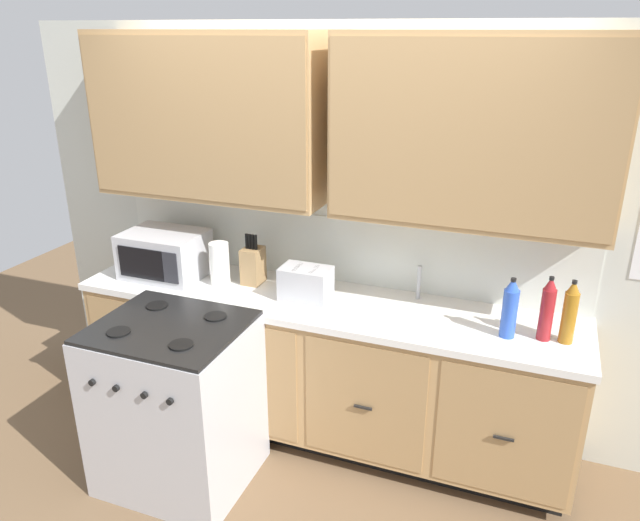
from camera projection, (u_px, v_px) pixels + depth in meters
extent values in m
plane|color=brown|center=(302.00, 462.00, 3.47)|extent=(8.00, 8.00, 0.00)
cube|color=silver|center=(340.00, 234.00, 3.58)|extent=(4.07, 0.05, 2.39)
cube|color=silver|center=(339.00, 250.00, 3.59)|extent=(2.87, 0.01, 0.40)
cube|color=tan|center=(207.00, 117.00, 3.42)|extent=(1.38, 0.34, 0.93)
cube|color=#A58052|center=(191.00, 121.00, 3.26)|extent=(1.36, 0.01, 0.88)
cube|color=tan|center=(473.00, 132.00, 2.92)|extent=(1.38, 0.34, 0.93)
cube|color=#A58052|center=(468.00, 138.00, 2.77)|extent=(1.36, 0.01, 0.88)
cube|color=black|center=(323.00, 422.00, 3.74)|extent=(2.81, 0.48, 0.10)
cube|color=tan|center=(321.00, 364.00, 3.56)|extent=(2.87, 0.60, 0.76)
cube|color=#A88354|center=(138.00, 356.00, 3.65)|extent=(0.66, 0.01, 0.70)
cube|color=black|center=(137.00, 358.00, 3.64)|extent=(0.10, 0.01, 0.01)
cube|color=#A88354|center=(243.00, 379.00, 3.41)|extent=(0.66, 0.01, 0.70)
cube|color=black|center=(242.00, 381.00, 3.40)|extent=(0.10, 0.01, 0.01)
cube|color=#A88354|center=(364.00, 405.00, 3.18)|extent=(0.66, 0.01, 0.70)
cube|color=black|center=(363.00, 407.00, 3.17)|extent=(0.10, 0.01, 0.01)
cube|color=#A88354|center=(504.00, 436.00, 2.94)|extent=(0.66, 0.01, 0.70)
cube|color=black|center=(504.00, 438.00, 2.93)|extent=(0.10, 0.01, 0.01)
cube|color=white|center=(321.00, 303.00, 3.41)|extent=(2.90, 0.63, 0.04)
cube|color=#A8AAAF|center=(410.00, 314.00, 3.27)|extent=(0.56, 0.38, 0.02)
cube|color=#B7B7BC|center=(177.00, 405.00, 3.21)|extent=(0.76, 0.66, 0.92)
cube|color=black|center=(169.00, 327.00, 3.04)|extent=(0.74, 0.65, 0.02)
cylinder|color=black|center=(119.00, 332.00, 2.96)|extent=(0.12, 0.12, 0.01)
cylinder|color=black|center=(181.00, 345.00, 2.84)|extent=(0.12, 0.12, 0.01)
cylinder|color=black|center=(157.00, 306.00, 3.24)|extent=(0.12, 0.12, 0.01)
cylinder|color=black|center=(216.00, 317.00, 3.12)|extent=(0.12, 0.12, 0.01)
cylinder|color=black|center=(92.00, 383.00, 2.88)|extent=(0.03, 0.02, 0.03)
cylinder|color=black|center=(116.00, 388.00, 2.84)|extent=(0.03, 0.02, 0.03)
cylinder|color=black|center=(144.00, 395.00, 2.78)|extent=(0.03, 0.02, 0.03)
cylinder|color=black|center=(170.00, 402.00, 2.74)|extent=(0.03, 0.02, 0.03)
cube|color=#B7B7BC|center=(165.00, 254.00, 3.69)|extent=(0.48, 0.36, 0.28)
cube|color=black|center=(141.00, 264.00, 3.55)|extent=(0.31, 0.01, 0.19)
cube|color=#28282D|center=(170.00, 268.00, 3.48)|extent=(0.10, 0.01, 0.19)
cube|color=#B7B7BC|center=(306.00, 284.00, 3.38)|extent=(0.28, 0.18, 0.19)
cube|color=black|center=(297.00, 267.00, 3.36)|extent=(0.02, 0.13, 0.01)
cube|color=black|center=(314.00, 270.00, 3.33)|extent=(0.02, 0.13, 0.01)
cube|color=#9C794E|center=(253.00, 266.00, 3.60)|extent=(0.11, 0.14, 0.22)
cylinder|color=black|center=(247.00, 241.00, 3.54)|extent=(0.02, 0.02, 0.09)
cylinder|color=black|center=(250.00, 241.00, 3.53)|extent=(0.02, 0.02, 0.09)
cylinder|color=black|center=(253.00, 242.00, 3.53)|extent=(0.02, 0.02, 0.09)
cylinder|color=black|center=(256.00, 242.00, 3.52)|extent=(0.02, 0.02, 0.09)
cylinder|color=#B2B5BA|center=(419.00, 282.00, 3.38)|extent=(0.02, 0.02, 0.20)
cylinder|color=white|center=(220.00, 264.00, 3.57)|extent=(0.12, 0.12, 0.26)
cylinder|color=blue|center=(509.00, 313.00, 2.96)|extent=(0.08, 0.08, 0.25)
cone|color=blue|center=(513.00, 284.00, 2.90)|extent=(0.07, 0.07, 0.06)
cylinder|color=black|center=(514.00, 280.00, 2.89)|extent=(0.03, 0.03, 0.02)
cylinder|color=#9E6619|center=(569.00, 318.00, 2.90)|extent=(0.07, 0.07, 0.26)
cone|color=#9E6619|center=(574.00, 287.00, 2.84)|extent=(0.06, 0.06, 0.07)
cylinder|color=black|center=(575.00, 282.00, 2.83)|extent=(0.02, 0.02, 0.02)
cylinder|color=maroon|center=(546.00, 315.00, 2.93)|extent=(0.07, 0.07, 0.27)
cone|color=maroon|center=(551.00, 283.00, 2.87)|extent=(0.06, 0.06, 0.07)
cylinder|color=black|center=(552.00, 278.00, 2.86)|extent=(0.02, 0.02, 0.02)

